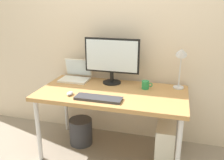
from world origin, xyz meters
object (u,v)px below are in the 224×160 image
at_px(coffee_mug, 146,85).
at_px(wastebasket, 81,131).
at_px(computer_tower, 165,144).
at_px(keyboard, 98,98).
at_px(desk_lamp, 181,58).
at_px(laptop, 76,75).
at_px(mouse, 70,93).
at_px(desk, 112,96).
at_px(monitor, 112,58).

relative_size(coffee_mug, wastebasket, 0.37).
height_order(coffee_mug, computer_tower, coffee_mug).
bearing_deg(keyboard, computer_tower, 18.80).
relative_size(desk_lamp, wastebasket, 1.52).
bearing_deg(laptop, wastebasket, -59.73).
bearing_deg(mouse, computer_tower, 11.08).
distance_m(desk, keyboard, 0.26).
distance_m(desk, laptop, 0.58).
height_order(laptop, mouse, laptop).
height_order(desk, monitor, monitor).
bearing_deg(wastebasket, mouse, -84.83).
relative_size(laptop, computer_tower, 0.76).
relative_size(laptop, keyboard, 0.73).
relative_size(monitor, wastebasket, 1.99).
distance_m(desk_lamp, mouse, 1.15).
distance_m(desk, desk_lamp, 0.79).
bearing_deg(desk, wastebasket, 170.08).
distance_m(laptop, mouse, 0.49).
xyz_separation_m(desk_lamp, wastebasket, (-1.03, -0.18, -0.88)).
bearing_deg(computer_tower, mouse, -168.92).
relative_size(keyboard, mouse, 4.89).
relative_size(laptop, coffee_mug, 2.85).
distance_m(laptop, coffee_mug, 0.82).
xyz_separation_m(monitor, desk_lamp, (0.71, 0.00, 0.04)).
relative_size(monitor, desk_lamp, 1.31).
bearing_deg(desk, computer_tower, -2.42).
relative_size(desk, desk_lamp, 3.26).
height_order(keyboard, coffee_mug, coffee_mug).
xyz_separation_m(desk_lamp, coffee_mug, (-0.33, -0.08, -0.28)).
distance_m(keyboard, coffee_mug, 0.55).
xyz_separation_m(computer_tower, wastebasket, (-0.95, 0.09, -0.06)).
distance_m(desk_lamp, coffee_mug, 0.44).
bearing_deg(wastebasket, desk_lamp, 9.77).
xyz_separation_m(mouse, wastebasket, (-0.02, 0.27, -0.58)).
bearing_deg(desk_lamp, mouse, -155.86).
bearing_deg(keyboard, wastebasket, 136.71).
distance_m(monitor, mouse, 0.60).
distance_m(mouse, coffee_mug, 0.77).
bearing_deg(desk_lamp, computer_tower, -106.50).
distance_m(desk, monitor, 0.43).
height_order(monitor, coffee_mug, monitor).
bearing_deg(monitor, coffee_mug, -12.11).
bearing_deg(computer_tower, laptop, 164.98).
relative_size(mouse, coffee_mug, 0.80).
bearing_deg(monitor, keyboard, -89.41).
bearing_deg(monitor, computer_tower, -23.02).
xyz_separation_m(monitor, mouse, (-0.30, -0.45, -0.27)).
xyz_separation_m(desk_lamp, keyboard, (-0.71, -0.48, -0.31)).
bearing_deg(computer_tower, desk_lamp, 73.50).
distance_m(keyboard, mouse, 0.30).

